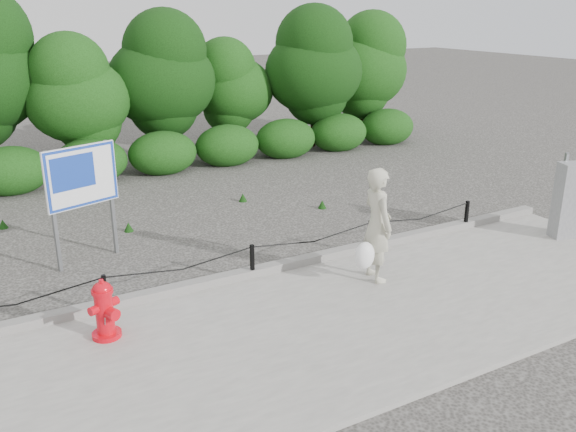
% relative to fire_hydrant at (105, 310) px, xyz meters
% --- Properties ---
extents(ground, '(90.00, 90.00, 0.00)m').
position_rel_fire_hydrant_xyz_m(ground, '(2.68, 0.79, -0.50)').
color(ground, '#2D2B28').
rests_on(ground, ground).
extents(sidewalk, '(14.00, 4.00, 0.08)m').
position_rel_fire_hydrant_xyz_m(sidewalk, '(2.68, -1.21, -0.46)').
color(sidewalk, gray).
rests_on(sidewalk, ground).
extents(curb, '(14.00, 0.22, 0.14)m').
position_rel_fire_hydrant_xyz_m(curb, '(2.68, 0.84, -0.35)').
color(curb, slate).
rests_on(curb, sidewalk).
extents(chain_barrier, '(10.06, 0.06, 0.60)m').
position_rel_fire_hydrant_xyz_m(chain_barrier, '(2.68, 0.79, -0.05)').
color(chain_barrier, black).
rests_on(chain_barrier, sidewalk).
extents(treeline, '(20.24, 3.83, 4.99)m').
position_rel_fire_hydrant_xyz_m(treeline, '(3.31, 9.77, 2.05)').
color(treeline, black).
rests_on(treeline, ground).
extents(fire_hydrant, '(0.55, 0.55, 0.89)m').
position_rel_fire_hydrant_xyz_m(fire_hydrant, '(0.00, 0.00, 0.00)').
color(fire_hydrant, red).
rests_on(fire_hydrant, sidewalk).
extents(pedestrian, '(0.81, 0.78, 1.96)m').
position_rel_fire_hydrant_xyz_m(pedestrian, '(4.48, -0.29, 0.53)').
color(pedestrian, '#B2B098').
rests_on(pedestrian, sidewalk).
extents(utility_cabinet, '(0.66, 0.50, 1.70)m').
position_rel_fire_hydrant_xyz_m(utility_cabinet, '(9.08, -0.55, 0.35)').
color(utility_cabinet, gray).
rests_on(utility_cabinet, sidewalk).
extents(advertising_sign, '(1.32, 0.51, 2.21)m').
position_rel_fire_hydrant_xyz_m(advertising_sign, '(0.42, 3.02, 1.06)').
color(advertising_sign, slate).
rests_on(advertising_sign, ground).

